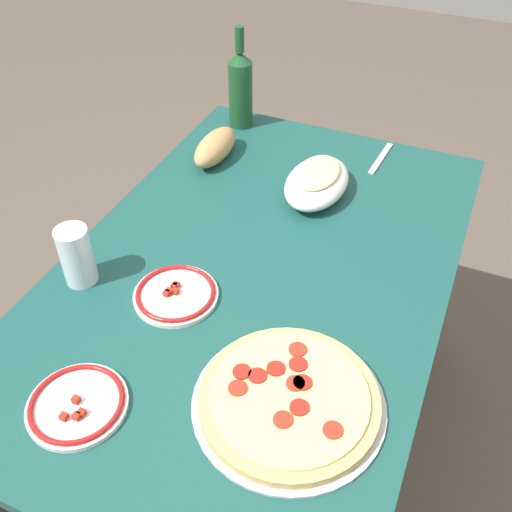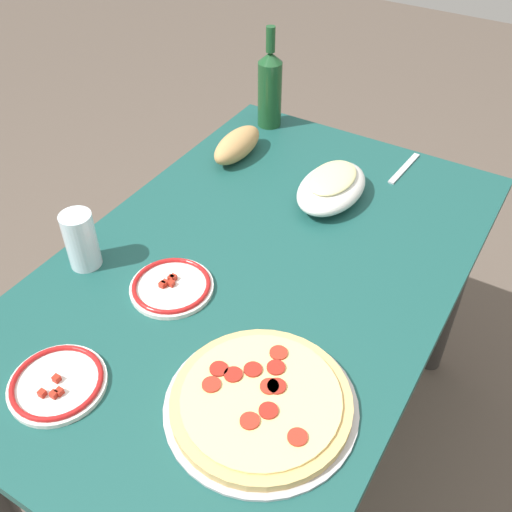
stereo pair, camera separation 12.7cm
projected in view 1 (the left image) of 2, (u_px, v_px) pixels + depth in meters
ground_plane at (256, 445)px, 1.79m from camera, size 8.00×8.00×0.00m
dining_table at (256, 307)px, 1.38m from camera, size 1.28×0.82×0.75m
pepperoni_pizza at (289, 400)px, 1.01m from camera, size 0.34×0.34×0.03m
baked_pasta_dish at (317, 181)px, 1.47m from camera, size 0.24×0.15×0.08m
wine_bottle at (240, 88)px, 1.68m from camera, size 0.07×0.07×0.29m
water_glass at (77, 256)px, 1.22m from camera, size 0.07×0.07×0.13m
side_plate_near at (77, 404)px, 1.01m from camera, size 0.18×0.18×0.02m
side_plate_far at (176, 294)px, 1.21m from camera, size 0.18×0.18×0.02m
bread_loaf at (215, 147)px, 1.59m from camera, size 0.19×0.08×0.07m
fork_right at (381, 158)px, 1.62m from camera, size 0.17×0.03×0.00m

